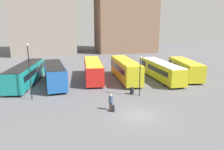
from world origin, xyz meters
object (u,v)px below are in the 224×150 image
at_px(bus_0, 26,74).
at_px(lamp_post_0, 29,68).
at_px(traveler, 111,101).
at_px(trash_bin, 132,91).
at_px(bus_2, 93,69).
at_px(bus_5, 185,68).
at_px(lamp_post_1, 140,72).
at_px(suitcase, 113,109).
at_px(bus_1, 55,74).
at_px(bus_4, 161,70).
at_px(bus_3, 125,69).

relative_size(bus_0, lamp_post_0, 1.90).
distance_m(traveler, trash_bin, 6.08).
distance_m(bus_0, bus_2, 10.26).
relative_size(bus_5, lamp_post_1, 1.93).
bearing_deg(suitcase, trash_bin, -23.23).
distance_m(bus_1, bus_5, 21.23).
xyz_separation_m(bus_4, bus_5, (4.36, 0.13, 0.04)).
bearing_deg(bus_2, trash_bin, -152.13).
relative_size(bus_5, trash_bin, 11.55).
bearing_deg(traveler, suitcase, -151.06).
relative_size(bus_5, traveler, 5.66).
bearing_deg(bus_4, lamp_post_1, 139.54).
distance_m(bus_2, lamp_post_0, 12.16).
distance_m(bus_0, bus_4, 21.14).
relative_size(bus_1, bus_3, 0.92).
height_order(bus_1, suitcase, bus_1).
bearing_deg(bus_0, lamp_post_1, -113.21).
height_order(lamp_post_0, lamp_post_1, lamp_post_0).
bearing_deg(bus_3, bus_0, 88.89).
relative_size(bus_0, bus_1, 1.23).
distance_m(traveler, suitcase, 0.91).
bearing_deg(bus_4, bus_5, -88.46).
height_order(bus_3, bus_4, bus_3).
distance_m(bus_2, suitcase, 14.21).
bearing_deg(suitcase, lamp_post_1, -33.30).
bearing_deg(trash_bin, traveler, -128.69).
distance_m(bus_5, suitcase, 19.09).
distance_m(bus_3, lamp_post_1, 8.31).
bearing_deg(suitcase, bus_1, 40.17).
bearing_deg(bus_5, bus_0, 95.49).
bearing_deg(bus_2, bus_1, 117.19).
xyz_separation_m(bus_0, lamp_post_0, (1.75, -7.43, 2.23)).
distance_m(bus_4, bus_5, 4.36).
height_order(bus_1, traveler, bus_1).
relative_size(bus_4, traveler, 6.96).
height_order(traveler, lamp_post_1, lamp_post_1).
distance_m(bus_4, suitcase, 15.82).
bearing_deg(lamp_post_0, bus_5, 14.56).
height_order(bus_0, bus_5, bus_0).
bearing_deg(traveler, bus_1, 40.63).
xyz_separation_m(bus_1, trash_bin, (9.93, -6.36, -1.29)).
distance_m(bus_4, lamp_post_1, 9.74).
xyz_separation_m(bus_1, bus_5, (21.23, 0.26, -0.11)).
relative_size(bus_4, suitcase, 15.03).
bearing_deg(bus_2, bus_0, 99.75).
relative_size(suitcase, lamp_post_0, 0.12).
bearing_deg(bus_3, trash_bin, 172.54).
xyz_separation_m(bus_0, bus_2, (10.20, 1.03, 0.01)).
height_order(bus_3, traveler, bus_3).
height_order(traveler, lamp_post_0, lamp_post_0).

